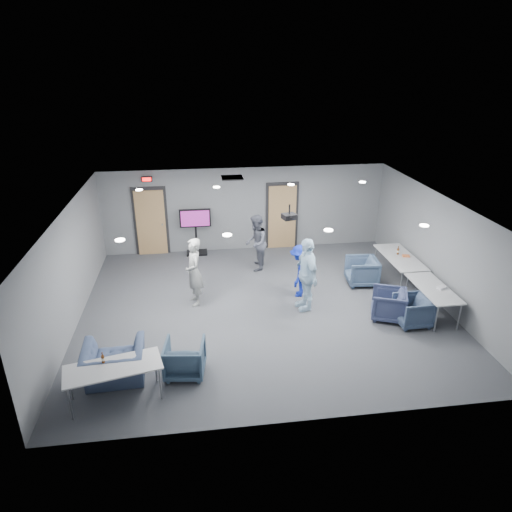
{
  "coord_description": "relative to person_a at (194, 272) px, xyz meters",
  "views": [
    {
      "loc": [
        -1.56,
        -9.98,
        5.77
      ],
      "look_at": [
        -0.12,
        0.53,
        1.2
      ],
      "focal_mm": 32.0,
      "sensor_mm": 36.0,
      "label": 1
    }
  ],
  "objects": [
    {
      "name": "person_a",
      "position": [
        0.0,
        0.0,
        0.0
      ],
      "size": [
        0.53,
        0.71,
        1.76
      ],
      "primitive_type": "imported",
      "rotation": [
        0.0,
        0.0,
        -1.39
      ],
      "color": "#969896",
      "rests_on": "floor"
    },
    {
      "name": "chair_front_b",
      "position": [
        -1.59,
        -2.87,
        -0.51
      ],
      "size": [
        1.19,
        1.05,
        0.75
      ],
      "primitive_type": "imported",
      "rotation": [
        0.0,
        0.0,
        3.18
      ],
      "color": "#3E4C6B",
      "rests_on": "floor"
    },
    {
      "name": "hvac_diffuser",
      "position": [
        1.2,
        2.33,
        1.8
      ],
      "size": [
        0.6,
        0.6,
        0.03
      ],
      "primitive_type": "cube",
      "color": "black",
      "rests_on": "ceiling"
    },
    {
      "name": "person_c",
      "position": [
        2.73,
        -0.61,
        0.05
      ],
      "size": [
        0.61,
        1.15,
        1.87
      ],
      "primitive_type": "imported",
      "rotation": [
        0.0,
        0.0,
        -1.42
      ],
      "color": "#C2E2F9",
      "rests_on": "floor"
    },
    {
      "name": "table_right_a",
      "position": [
        5.7,
        0.55,
        -0.19
      ],
      "size": [
        0.81,
        1.95,
        0.73
      ],
      "rotation": [
        0.0,
        0.0,
        1.57
      ],
      "color": "silver",
      "rests_on": "floor"
    },
    {
      "name": "person_d",
      "position": [
        2.72,
        0.07,
        -0.18
      ],
      "size": [
        0.81,
        1.04,
        1.41
      ],
      "primitive_type": "imported",
      "rotation": [
        0.0,
        0.0,
        -1.93
      ],
      "color": "navy",
      "rests_on": "floor"
    },
    {
      "name": "floor",
      "position": [
        1.7,
        -0.47,
        -0.88
      ],
      "size": [
        9.0,
        9.0,
        0.0
      ],
      "primitive_type": "plane",
      "color": "#3A3D42",
      "rests_on": "ground"
    },
    {
      "name": "bottle_front",
      "position": [
        -1.67,
        -3.33,
        -0.07
      ],
      "size": [
        0.06,
        0.06,
        0.23
      ],
      "color": "#592C0F",
      "rests_on": "table_front_left"
    },
    {
      "name": "tv_stand",
      "position": [
        0.09,
        3.28,
        -0.03
      ],
      "size": [
        0.98,
        0.46,
        1.5
      ],
      "color": "black",
      "rests_on": "floor"
    },
    {
      "name": "person_b",
      "position": [
        1.82,
        1.86,
        -0.04
      ],
      "size": [
        0.8,
        0.93,
        1.68
      ],
      "primitive_type": "imported",
      "rotation": [
        0.0,
        0.0,
        -1.79
      ],
      "color": "#555967",
      "rests_on": "floor"
    },
    {
      "name": "wrapper",
      "position": [
        5.87,
        -1.4,
        -0.13
      ],
      "size": [
        0.26,
        0.22,
        0.05
      ],
      "primitive_type": "cube",
      "rotation": [
        0.0,
        0.0,
        0.42
      ],
      "color": "silver",
      "rests_on": "table_right_b"
    },
    {
      "name": "ceiling",
      "position": [
        1.7,
        -0.47,
        1.82
      ],
      "size": [
        9.0,
        9.0,
        0.0
      ],
      "primitive_type": "plane",
      "rotation": [
        3.14,
        0.0,
        0.0
      ],
      "color": "silver",
      "rests_on": "wall_back"
    },
    {
      "name": "wall_right",
      "position": [
        6.2,
        -0.47,
        0.47
      ],
      "size": [
        0.02,
        8.0,
        2.7
      ],
      "primitive_type": "cube",
      "color": "slate",
      "rests_on": "floor"
    },
    {
      "name": "chair_right_a",
      "position": [
        4.6,
        0.5,
        -0.5
      ],
      "size": [
        0.9,
        0.88,
        0.75
      ],
      "primitive_type": "imported",
      "rotation": [
        0.0,
        0.0,
        -1.66
      ],
      "color": "#3C4F68",
      "rests_on": "floor"
    },
    {
      "name": "downlights",
      "position": [
        1.7,
        -0.47,
        1.8
      ],
      "size": [
        6.18,
        3.78,
        0.02
      ],
      "color": "white",
      "rests_on": "ceiling"
    },
    {
      "name": "wall_front",
      "position": [
        1.7,
        -4.47,
        0.47
      ],
      "size": [
        9.0,
        0.02,
        2.7
      ],
      "primitive_type": "cube",
      "color": "slate",
      "rests_on": "floor"
    },
    {
      "name": "bottle_right",
      "position": [
        5.7,
        0.73,
        -0.06
      ],
      "size": [
        0.06,
        0.06,
        0.25
      ],
      "color": "#592C0F",
      "rests_on": "table_right_a"
    },
    {
      "name": "wall_left",
      "position": [
        -2.8,
        -0.47,
        0.47
      ],
      "size": [
        0.02,
        8.0,
        2.7
      ],
      "primitive_type": "cube",
      "color": "slate",
      "rests_on": "floor"
    },
    {
      "name": "table_front_left",
      "position": [
        -1.49,
        -3.47,
        -0.2
      ],
      "size": [
        1.81,
        1.07,
        0.73
      ],
      "rotation": [
        0.0,
        0.0,
        0.22
      ],
      "color": "silver",
      "rests_on": "floor"
    },
    {
      "name": "exit_sign",
      "position": [
        -1.3,
        3.46,
        1.57
      ],
      "size": [
        0.32,
        0.08,
        0.16
      ],
      "color": "black",
      "rests_on": "wall_back"
    },
    {
      "name": "projector",
      "position": [
        2.29,
        -0.49,
        1.52
      ],
      "size": [
        0.37,
        0.34,
        0.35
      ],
      "rotation": [
        0.0,
        0.0,
        0.25
      ],
      "color": "black",
      "rests_on": "ceiling"
    },
    {
      "name": "chair_front_a",
      "position": [
        -0.24,
        -2.87,
        -0.52
      ],
      "size": [
        0.86,
        0.88,
        0.72
      ],
      "primitive_type": "imported",
      "rotation": [
        0.0,
        0.0,
        3.01
      ],
      "color": "#3A4F65",
      "rests_on": "floor"
    },
    {
      "name": "snack_box",
      "position": [
        5.86,
        0.54,
        -0.13
      ],
      "size": [
        0.22,
        0.18,
        0.04
      ],
      "primitive_type": "cube",
      "rotation": [
        0.0,
        0.0,
        -0.26
      ],
      "color": "#D46835",
      "rests_on": "table_right_a"
    },
    {
      "name": "chair_right_c",
      "position": [
        5.05,
        -1.71,
        -0.53
      ],
      "size": [
        0.79,
        0.77,
        0.71
      ],
      "primitive_type": "imported",
      "rotation": [
        0.0,
        0.0,
        -1.55
      ],
      "color": "#36455E",
      "rests_on": "floor"
    },
    {
      "name": "chair_right_b",
      "position": [
        4.6,
        -1.36,
        -0.52
      ],
      "size": [
        1.03,
        1.02,
        0.73
      ],
      "primitive_type": "imported",
      "rotation": [
        0.0,
        0.0,
        -1.95
      ],
      "color": "#333A58",
      "rests_on": "floor"
    },
    {
      "name": "wall_back",
      "position": [
        1.7,
        3.53,
        0.47
      ],
      "size": [
        9.0,
        0.02,
        2.7
      ],
      "primitive_type": "cube",
      "color": "slate",
      "rests_on": "floor"
    },
    {
      "name": "table_right_b",
      "position": [
        5.7,
        -1.35,
        -0.2
      ],
      "size": [
        0.72,
        1.72,
        0.73
      ],
      "rotation": [
        0.0,
        0.0,
        1.57
      ],
      "color": "silver",
      "rests_on": "floor"
    },
    {
      "name": "door_left",
      "position": [
        -1.3,
        3.49,
        0.19
      ],
      "size": [
        1.06,
        0.17,
        2.24
      ],
      "color": "black",
      "rests_on": "wall_back"
    },
    {
      "name": "door_right",
      "position": [
        2.9,
        3.49,
        0.19
      ],
      "size": [
        1.06,
        0.17,
        2.24
      ],
      "color": "black",
      "rests_on": "wall_back"
    }
  ]
}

